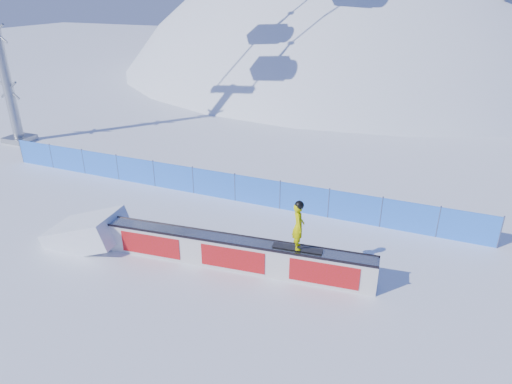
% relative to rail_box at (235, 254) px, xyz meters
% --- Properties ---
extents(ground, '(160.00, 160.00, 0.00)m').
position_rel_rail_box_xyz_m(ground, '(-3.12, 0.05, -0.52)').
color(ground, white).
rests_on(ground, ground).
extents(snow_hill, '(64.00, 64.00, 64.00)m').
position_rel_rail_box_xyz_m(snow_hill, '(-3.12, 42.05, -18.52)').
color(snow_hill, white).
rests_on(snow_hill, ground).
extents(safety_fence, '(22.05, 0.05, 1.30)m').
position_rel_rail_box_xyz_m(safety_fence, '(-3.12, 4.55, 0.08)').
color(safety_fence, '#2D76F8').
rests_on(safety_fence, ground).
extents(rail_box, '(8.86, 1.50, 1.06)m').
position_rel_rail_box_xyz_m(rail_box, '(0.00, 0.00, 0.00)').
color(rail_box, silver).
rests_on(rail_box, ground).
extents(snow_ramp, '(2.89, 1.97, 1.71)m').
position_rel_rail_box_xyz_m(snow_ramp, '(-5.50, -0.55, -0.52)').
color(snow_ramp, white).
rests_on(snow_ramp, ground).
extents(snowboarder, '(1.55, 0.64, 1.60)m').
position_rel_rail_box_xyz_m(snowboarder, '(1.98, 0.20, 1.32)').
color(snowboarder, black).
rests_on(snowboarder, rail_box).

